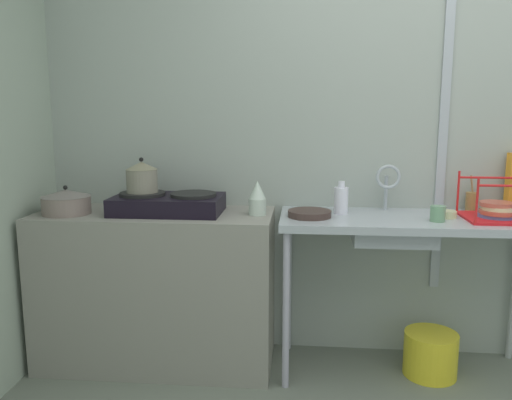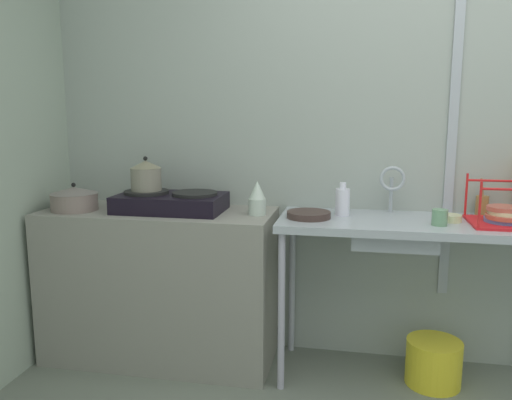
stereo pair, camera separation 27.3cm
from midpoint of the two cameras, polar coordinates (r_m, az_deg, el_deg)
wall_back at (r=3.05m, az=17.95°, el=8.29°), size 5.36×0.10×2.71m
wall_metal_strip at (r=2.99m, az=17.88°, el=10.88°), size 0.05×0.01×2.17m
counter_concrete at (r=2.99m, az=-13.60°, el=-9.57°), size 1.29×0.52×0.87m
counter_sink at (r=2.77m, az=14.13°, el=-3.46°), size 1.36×0.52×0.87m
stove at (r=2.84m, az=-12.50°, el=-0.39°), size 0.59×0.35×0.11m
pot_on_left_burner at (r=2.87m, az=-15.28°, el=2.48°), size 0.17×0.17×0.19m
pot_beside_stove at (r=2.98m, az=-22.88°, el=-0.20°), size 0.26×0.26×0.16m
percolator at (r=2.72m, az=-2.72°, el=0.16°), size 0.09×0.09×0.18m
sink_basin at (r=2.74m, az=12.13°, el=-3.21°), size 0.41×0.35×0.13m
faucet at (r=2.86m, az=11.85°, el=2.17°), size 0.13×0.08×0.26m
frying_pan at (r=2.68m, az=3.10°, el=-1.55°), size 0.23×0.23×0.03m
dish_rack at (r=2.83m, az=22.85°, el=-1.23°), size 0.33×0.33×0.23m
cup_by_rack at (r=2.68m, az=16.88°, el=-1.49°), size 0.07×0.07×0.08m
small_bowl_on_drainboard at (r=2.79m, az=17.84°, el=-1.54°), size 0.11×0.11×0.04m
bottle_by_sink at (r=2.77m, az=6.69°, el=-0.01°), size 0.08×0.08×0.18m
utensil_jar at (r=3.02m, az=20.55°, el=-0.15°), size 0.06×0.06×0.20m
bucket_on_floor at (r=3.00m, az=16.32°, el=-16.18°), size 0.28×0.28×0.24m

